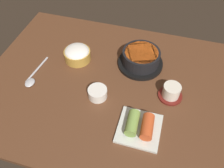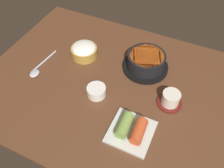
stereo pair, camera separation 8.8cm
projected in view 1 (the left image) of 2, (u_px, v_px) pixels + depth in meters
dining_table at (109, 86)px, 92.39cm from camera, size 100.00×76.00×2.00cm
stone_pot at (141, 58)px, 96.00cm from camera, size 18.84×18.84×7.10cm
rice_bowl at (77, 54)px, 98.44cm from camera, size 11.18×11.18×6.36cm
tea_cup_with_saucer at (171, 92)px, 85.71cm from camera, size 9.07×9.07×5.70cm
banchan_cup_center at (98, 93)px, 86.21cm from camera, size 7.15×7.15×3.87cm
kimchi_plate at (139, 126)px, 77.24cm from camera, size 14.30×14.30×5.01cm
spoon at (32, 78)px, 92.80cm from camera, size 4.02×17.53×1.35cm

